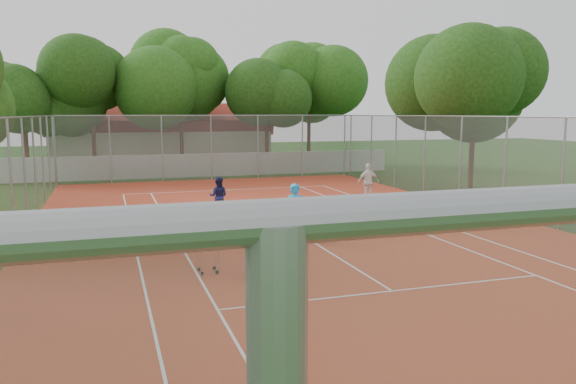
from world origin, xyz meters
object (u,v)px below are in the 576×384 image
object	(u,v)px
player_near	(295,212)
player_far_left	(218,196)
tennis_net	(302,221)
clubhouse	(160,137)
player_far_right	(368,182)
ball_hopper	(208,253)

from	to	relation	value
player_near	player_far_left	xyz separation A→B (m)	(-1.51, 5.27, -0.15)
tennis_net	clubhouse	bearing A→B (deg)	93.95
clubhouse	player_far_left	world-z (taller)	clubhouse
player_near	player_far_right	size ratio (longest dim) A/B	1.06
tennis_net	player_near	xyz separation A→B (m)	(-0.47, -0.72, 0.44)
tennis_net	ball_hopper	size ratio (longest dim) A/B	11.00
player_far_left	player_near	bearing A→B (deg)	127.27
ball_hopper	player_near	bearing A→B (deg)	28.52
clubhouse	player_far_right	xyz separation A→B (m)	(7.58, -22.67, -1.30)
tennis_net	ball_hopper	xyz separation A→B (m)	(-3.82, -3.57, 0.05)
player_far_right	ball_hopper	xyz separation A→B (m)	(-9.41, -9.90, -0.34)
tennis_net	player_far_right	world-z (taller)	player_far_right
tennis_net	player_near	bearing A→B (deg)	-122.94
clubhouse	ball_hopper	bearing A→B (deg)	-93.20
clubhouse	player_near	size ratio (longest dim) A/B	8.78
clubhouse	player_far_right	world-z (taller)	clubhouse
player_far_left	ball_hopper	world-z (taller)	player_far_left
player_near	tennis_net	bearing A→B (deg)	78.42
tennis_net	player_far_left	xyz separation A→B (m)	(-1.97, 4.54, 0.29)
tennis_net	player_far_right	bearing A→B (deg)	48.60
tennis_net	player_far_right	distance (m)	8.45
player_near	player_far_left	distance (m)	5.48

